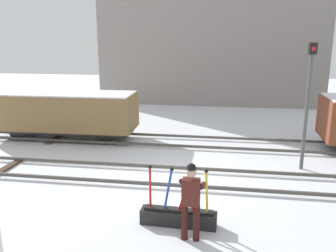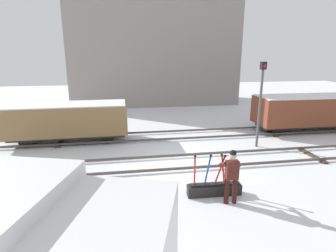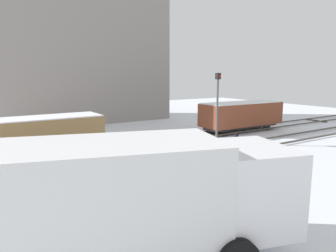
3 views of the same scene
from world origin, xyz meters
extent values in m
plane|color=silver|center=(0.00, 0.00, 0.00)|extent=(60.00, 60.00, 0.00)
cube|color=#4C4742|center=(0.00, -0.72, 0.13)|extent=(44.00, 0.07, 0.10)
cube|color=#4C4742|center=(0.00, 0.72, 0.13)|extent=(44.00, 0.07, 0.10)
cube|color=#423323|center=(-5.87, 0.00, 0.04)|extent=(0.24, 1.94, 0.08)
cube|color=#423323|center=(5.87, 0.00, 0.04)|extent=(0.24, 1.94, 0.08)
cube|color=#4C4742|center=(0.00, 3.13, 0.13)|extent=(44.00, 0.07, 0.10)
cube|color=#4C4742|center=(0.00, 4.57, 0.13)|extent=(44.00, 0.07, 0.10)
cube|color=#423323|center=(-5.87, 3.85, 0.04)|extent=(0.24, 1.94, 0.08)
cube|color=#423323|center=(5.87, 3.85, 0.04)|extent=(0.24, 1.94, 0.08)
cube|color=black|center=(0.33, -2.71, 0.18)|extent=(1.81, 0.43, 0.36)
cube|color=black|center=(0.33, -2.71, 0.39)|extent=(1.63, 0.26, 0.06)
cylinder|color=red|center=(-0.34, -2.69, 0.88)|extent=(0.06, 0.06, 1.05)
sphere|color=black|center=(-0.34, -2.69, 1.41)|extent=(0.09, 0.09, 0.09)
cylinder|color=#1E47B7|center=(0.09, -2.70, 0.88)|extent=(0.23, 0.06, 1.04)
sphere|color=black|center=(0.17, -2.70, 1.39)|extent=(0.09, 0.09, 0.09)
cylinder|color=red|center=(0.49, -2.72, 0.86)|extent=(0.37, 0.07, 1.02)
sphere|color=black|center=(0.65, -2.72, 1.36)|extent=(0.09, 0.09, 0.09)
cylinder|color=red|center=(0.61, -2.72, 0.88)|extent=(0.19, 0.06, 1.05)
sphere|color=black|center=(0.54, -2.72, 1.40)|extent=(0.09, 0.09, 0.09)
cylinder|color=yellow|center=(0.98, -2.73, 0.88)|extent=(0.11, 0.06, 1.05)
sphere|color=black|center=(0.96, -2.73, 1.41)|extent=(0.09, 0.09, 0.09)
cylinder|color=#351511|center=(0.54, -3.29, 0.42)|extent=(0.15, 0.15, 0.83)
cylinder|color=#351511|center=(0.80, -3.30, 0.42)|extent=(0.15, 0.15, 0.83)
cube|color=#4C1E19|center=(0.67, -3.29, 1.13)|extent=(0.39, 0.25, 0.59)
sphere|color=tan|center=(0.67, -3.29, 1.58)|extent=(0.23, 0.23, 0.23)
sphere|color=black|center=(0.67, -3.29, 1.67)|extent=(0.20, 0.20, 0.20)
cylinder|color=#4C1E19|center=(0.47, -3.03, 1.23)|extent=(0.13, 0.55, 0.35)
cylinder|color=#4C1E19|center=(0.89, -3.03, 1.18)|extent=(0.13, 0.57, 0.25)
cylinder|color=#4C4C4C|center=(3.97, 1.60, 1.90)|extent=(0.12, 0.12, 3.81)
cube|color=black|center=(3.97, 1.60, 3.99)|extent=(0.24, 0.24, 0.36)
sphere|color=red|center=(3.97, 1.47, 3.99)|extent=(0.14, 0.14, 0.14)
cube|color=gray|center=(0.33, 15.02, 6.05)|extent=(14.44, 5.38, 12.10)
cube|color=#2D2B28|center=(-5.44, 3.85, 0.40)|extent=(5.80, 1.31, 0.20)
cube|color=olive|center=(-5.44, 3.85, 1.24)|extent=(6.12, 2.12, 1.48)
cube|color=white|center=(-5.44, 3.85, 2.01)|extent=(5.99, 2.04, 0.06)
cylinder|color=black|center=(-7.41, 3.26, 0.35)|extent=(0.70, 0.11, 0.70)
cylinder|color=black|center=(-7.43, 4.37, 0.35)|extent=(0.70, 0.11, 0.70)
cylinder|color=black|center=(-3.46, 3.33, 0.35)|extent=(0.70, 0.11, 0.70)
cylinder|color=black|center=(-3.48, 4.43, 0.35)|extent=(0.70, 0.11, 0.70)
cube|color=#2D2B28|center=(8.28, 3.85, 0.40)|extent=(5.98, 1.38, 0.20)
cube|color=brown|center=(8.28, 3.85, 1.28)|extent=(6.31, 2.24, 1.57)
cube|color=white|center=(8.28, 3.85, 2.10)|extent=(6.18, 2.15, 0.06)
cylinder|color=black|center=(6.23, 3.29, 0.35)|extent=(0.70, 0.11, 0.70)
cylinder|color=black|center=(6.25, 4.47, 0.35)|extent=(0.70, 0.11, 0.70)
cylinder|color=black|center=(10.33, 4.40, 0.35)|extent=(0.70, 0.11, 0.70)
camera|label=1|loc=(1.26, -10.22, 4.32)|focal=37.81mm
camera|label=2|loc=(-2.49, -10.66, 4.63)|focal=29.51mm
camera|label=3|loc=(-7.96, -11.90, 4.06)|focal=32.94mm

